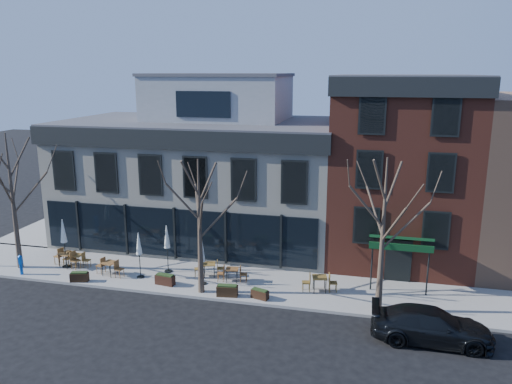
% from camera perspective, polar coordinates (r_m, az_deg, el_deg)
% --- Properties ---
extents(ground, '(120.00, 120.00, 0.00)m').
position_cam_1_polar(ground, '(31.18, -9.07, -7.94)').
color(ground, black).
rests_on(ground, ground).
extents(sidewalk_front, '(33.50, 4.70, 0.15)m').
position_cam_1_polar(sidewalk_front, '(28.22, -4.56, -10.01)').
color(sidewalk_front, gray).
rests_on(sidewalk_front, ground).
extents(sidewalk_side, '(4.50, 12.00, 0.15)m').
position_cam_1_polar(sidewalk_side, '(41.36, -20.41, -3.11)').
color(sidewalk_side, gray).
rests_on(sidewalk_side, ground).
extents(corner_building, '(18.39, 10.39, 11.10)m').
position_cam_1_polar(corner_building, '(34.38, -6.03, 2.40)').
color(corner_building, silver).
rests_on(corner_building, ground).
extents(red_brick_building, '(8.20, 11.78, 11.18)m').
position_cam_1_polar(red_brick_building, '(32.23, 16.12, 2.83)').
color(red_brick_building, brown).
rests_on(red_brick_building, ground).
extents(tree_corner, '(3.93, 3.98, 7.92)m').
position_cam_1_polar(tree_corner, '(31.61, -26.03, -0.81)').
color(tree_corner, '#382B21').
rests_on(tree_corner, sidewalk_front).
extents(tree_mid, '(3.50, 3.55, 7.04)m').
position_cam_1_polar(tree_mid, '(25.45, -6.45, -3.79)').
color(tree_mid, '#382B21').
rests_on(tree_mid, sidewalk_front).
extents(tree_right, '(3.72, 3.77, 7.48)m').
position_cam_1_polar(tree_right, '(23.95, 14.31, -4.68)').
color(tree_right, '#382B21').
rests_on(tree_right, sidewalk_front).
extents(parked_sedan, '(5.12, 2.11, 1.48)m').
position_cam_1_polar(parked_sedan, '(23.41, 19.43, -14.21)').
color(parked_sedan, black).
rests_on(parked_sedan, ground).
extents(call_box, '(0.23, 0.23, 1.17)m').
position_cam_1_polar(call_box, '(31.43, -25.29, -7.45)').
color(call_box, '#0D49AD').
rests_on(call_box, sidewalk_front).
extents(cafe_set_0, '(2.00, 1.03, 1.03)m').
position_cam_1_polar(cafe_set_0, '(31.64, -20.79, -7.06)').
color(cafe_set_0, brown).
rests_on(cafe_set_0, sidewalk_front).
extents(cafe_set_1, '(1.70, 0.70, 0.89)m').
position_cam_1_polar(cafe_set_1, '(31.45, -19.81, -7.23)').
color(cafe_set_1, brown).
rests_on(cafe_set_1, sidewalk_front).
extents(cafe_set_2, '(1.86, 0.86, 0.95)m').
position_cam_1_polar(cafe_set_2, '(29.60, -16.36, -8.22)').
color(cafe_set_2, brown).
rests_on(cafe_set_2, sidewalk_front).
extents(cafe_set_3, '(1.75, 0.94, 0.90)m').
position_cam_1_polar(cafe_set_3, '(28.45, -5.37, -8.66)').
color(cafe_set_3, brown).
rests_on(cafe_set_3, sidewalk_front).
extents(cafe_set_4, '(1.73, 0.77, 0.89)m').
position_cam_1_polar(cafe_set_4, '(27.68, -2.74, -9.27)').
color(cafe_set_4, brown).
rests_on(cafe_set_4, sidewalk_front).
extents(cafe_set_5, '(1.92, 0.89, 0.99)m').
position_cam_1_polar(cafe_set_5, '(26.66, 7.28, -10.18)').
color(cafe_set_5, brown).
rests_on(cafe_set_5, sidewalk_front).
extents(umbrella_0, '(0.47, 0.47, 2.93)m').
position_cam_1_polar(umbrella_0, '(31.09, -21.16, -4.45)').
color(umbrella_0, black).
rests_on(umbrella_0, sidewalk_front).
extents(umbrella_1, '(0.42, 0.42, 2.62)m').
position_cam_1_polar(umbrella_1, '(28.38, -13.24, -6.03)').
color(umbrella_1, black).
rests_on(umbrella_1, sidewalk_front).
extents(umbrella_2, '(0.44, 0.44, 2.77)m').
position_cam_1_polar(umbrella_2, '(28.82, -10.15, -5.34)').
color(umbrella_2, black).
rests_on(umbrella_2, sidewalk_front).
extents(umbrella_3, '(0.39, 0.39, 2.45)m').
position_cam_1_polar(umbrella_3, '(27.01, -6.15, -7.03)').
color(umbrella_3, black).
rests_on(umbrella_3, sidewalk_front).
extents(planter_0, '(1.03, 0.62, 0.54)m').
position_cam_1_polar(planter_0, '(29.36, -19.53, -9.10)').
color(planter_0, '#301E10').
rests_on(planter_0, sidewalk_front).
extents(planter_1, '(1.10, 0.55, 0.59)m').
position_cam_1_polar(planter_1, '(27.75, -10.35, -9.80)').
color(planter_1, black).
rests_on(planter_1, sidewalk_front).
extents(planter_2, '(1.12, 0.57, 0.60)m').
position_cam_1_polar(planter_2, '(26.07, -3.30, -11.17)').
color(planter_2, '#332011').
rests_on(planter_2, sidewalk_front).
extents(planter_3, '(0.96, 0.61, 0.50)m').
position_cam_1_polar(planter_3, '(25.77, 0.44, -11.57)').
color(planter_3, black).
rests_on(planter_3, sidewalk_front).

